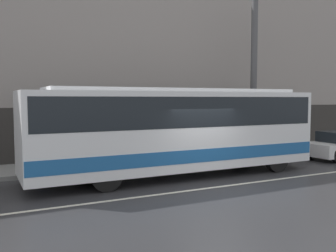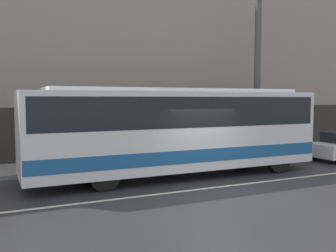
{
  "view_description": "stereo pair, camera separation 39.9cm",
  "coord_description": "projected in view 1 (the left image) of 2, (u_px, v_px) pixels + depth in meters",
  "views": [
    {
      "loc": [
        -6.82,
        -9.87,
        2.84
      ],
      "look_at": [
        -0.71,
        2.17,
        1.86
      ],
      "focal_mm": 40.0,
      "sensor_mm": 36.0,
      "label": 1
    },
    {
      "loc": [
        -6.46,
        -10.04,
        2.84
      ],
      "look_at": [
        -0.71,
        2.17,
        1.86
      ],
      "focal_mm": 40.0,
      "sensor_mm": 36.0,
      "label": 2
    }
  ],
  "objects": [
    {
      "name": "building_facade",
      "position": [
        137.0,
        58.0,
        17.75
      ],
      "size": [
        60.0,
        0.35,
        9.89
      ],
      "color": "gray",
      "rests_on": "ground_plane"
    },
    {
      "name": "transit_bus",
      "position": [
        177.0,
        127.0,
        13.69
      ],
      "size": [
        10.87,
        2.57,
        3.21
      ],
      "color": "white",
      "rests_on": "ground_plane"
    },
    {
      "name": "lane_stripe",
      "position": [
        218.0,
        187.0,
        12.06
      ],
      "size": [
        54.0,
        0.14,
        0.01
      ],
      "color": "beige",
      "rests_on": "ground_plane"
    },
    {
      "name": "sidewalk",
      "position": [
        150.0,
        160.0,
        16.79
      ],
      "size": [
        60.0,
        2.65,
        0.16
      ],
      "color": "gray",
      "rests_on": "ground_plane"
    },
    {
      "name": "utility_pole_near",
      "position": [
        254.0,
        77.0,
        18.39
      ],
      "size": [
        0.32,
        0.32,
        7.5
      ],
      "color": "#4C4C4F",
      "rests_on": "sidewalk"
    },
    {
      "name": "pedestrian_waiting",
      "position": [
        41.0,
        146.0,
        15.15
      ],
      "size": [
        0.36,
        0.36,
        1.62
      ],
      "color": "navy",
      "rests_on": "sidewalk"
    },
    {
      "name": "ground_plane",
      "position": [
        218.0,
        187.0,
        12.06
      ],
      "size": [
        60.0,
        60.0,
        0.0
      ],
      "primitive_type": "plane",
      "color": "#2D2D30"
    }
  ]
}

